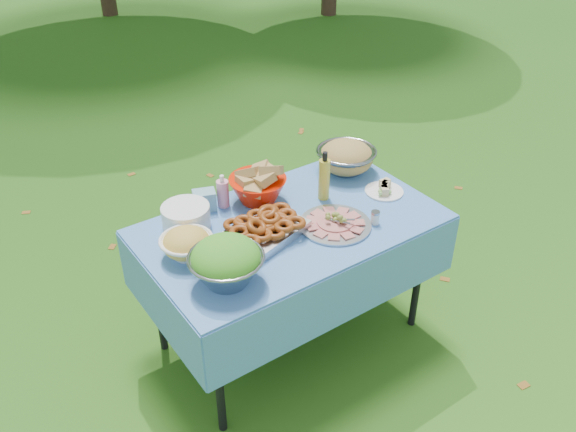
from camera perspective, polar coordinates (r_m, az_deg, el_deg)
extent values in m
plane|color=black|center=(3.48, 0.26, -11.06)|extent=(80.00, 80.00, 0.00)
cube|color=#84C5FF|center=(3.22, 0.28, -6.25)|extent=(1.46, 0.86, 0.76)
cylinder|color=white|center=(2.98, -9.52, -0.06)|extent=(0.29, 0.29, 0.11)
cube|color=#77B0C6|center=(3.10, -7.82, 1.47)|extent=(0.13, 0.12, 0.10)
cylinder|color=pink|center=(3.10, -6.13, 2.36)|extent=(0.08, 0.08, 0.18)
cube|color=silver|center=(2.88, -2.19, -1.12)|extent=(0.44, 0.36, 0.09)
cylinder|color=#A5A6AB|center=(2.96, 4.44, -0.26)|extent=(0.36, 0.36, 0.08)
cylinder|color=gold|center=(3.13, 3.41, 3.80)|extent=(0.06, 0.06, 0.27)
cylinder|color=white|center=(3.26, 9.02, 2.65)|extent=(0.23, 0.23, 0.06)
cylinder|color=silver|center=(3.00, 8.16, -0.14)|extent=(0.05, 0.05, 0.07)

